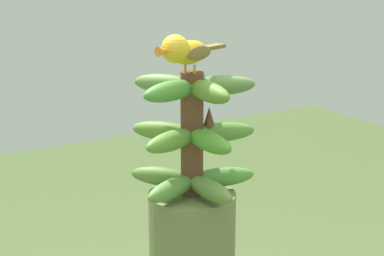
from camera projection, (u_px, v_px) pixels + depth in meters
The scene contains 2 objects.
banana_bunch at pixel (192, 134), 1.38m from camera, with size 0.28×0.27×0.26m.
perched_bird at pixel (184, 51), 1.31m from camera, with size 0.20×0.09×0.08m.
Camera 1 is at (-0.70, -1.13, 1.59)m, focal length 61.75 mm.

